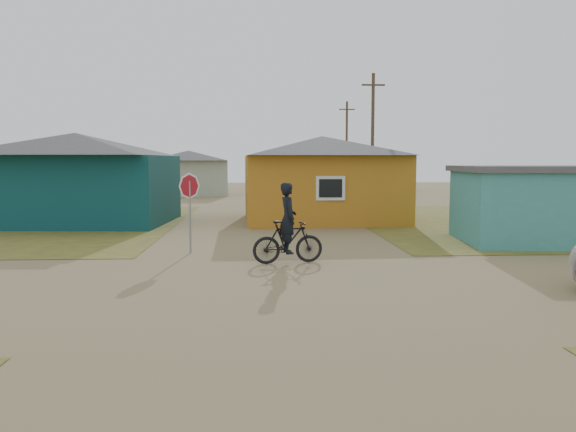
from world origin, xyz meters
name	(u,v)px	position (x,y,z in m)	size (l,w,h in m)	color
ground	(282,290)	(0.00, 0.00, 0.00)	(120.00, 120.00, 0.00)	olive
grass_ne	(573,221)	(14.00, 13.00, 0.01)	(20.00, 18.00, 0.00)	olive
house_teal	(76,177)	(-8.50, 13.50, 2.05)	(8.93, 7.08, 4.00)	#0A363A
house_yellow	(322,177)	(2.50, 14.00, 2.00)	(7.72, 6.76, 3.90)	#B5731B
shed_turquoise	(553,204)	(9.50, 6.50, 1.31)	(6.71, 4.93, 2.60)	teal
house_pale_west	(189,172)	(-6.00, 34.00, 1.86)	(7.04, 6.15, 3.60)	#9BA48D
house_beige_east	(370,171)	(10.00, 40.00, 1.86)	(6.95, 6.05, 3.60)	gray
house_pale_north	(123,171)	(-14.00, 46.00, 1.75)	(6.28, 5.81, 3.40)	#9BA48D
utility_pole_near	(373,138)	(6.50, 22.00, 4.14)	(1.40, 0.20, 8.00)	#4B3A2D
utility_pole_far	(347,145)	(7.50, 38.00, 4.14)	(1.40, 0.20, 8.00)	#4B3A2D
stop_sign	(190,194)	(-2.52, 4.94, 1.78)	(0.74, 0.36, 2.42)	gray
cyclist	(288,234)	(0.31, 3.12, 0.80)	(2.01, 0.90, 2.19)	black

